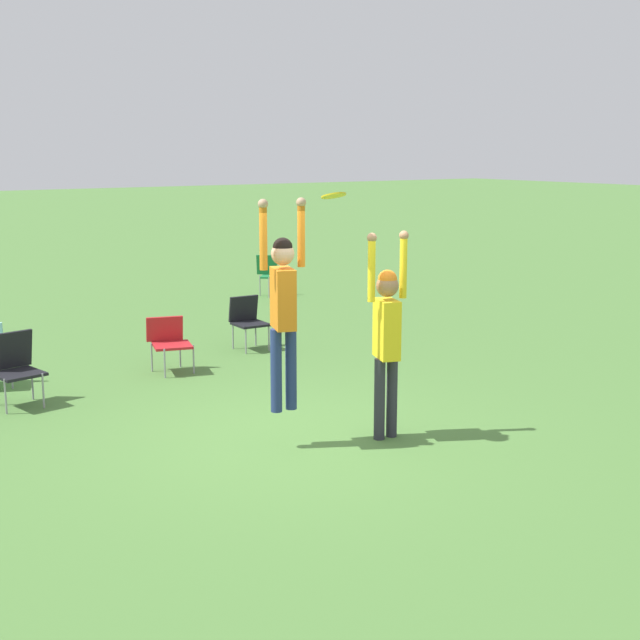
# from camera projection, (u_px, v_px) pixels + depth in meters

# --- Properties ---
(ground_plane) EXTENTS (120.00, 120.00, 0.00)m
(ground_plane) POSITION_uv_depth(u_px,v_px,m) (298.00, 439.00, 9.77)
(ground_plane) COLOR #4C7A38
(person_jumping) EXTENTS (0.56, 0.45, 2.24)m
(person_jumping) POSITION_uv_depth(u_px,v_px,m) (283.00, 299.00, 9.22)
(person_jumping) COLOR navy
(person_jumping) RESTS_ON ground_plane
(person_defending) EXTENTS (0.53, 0.43, 2.27)m
(person_defending) POSITION_uv_depth(u_px,v_px,m) (387.00, 329.00, 9.57)
(person_defending) COLOR #2D2D38
(person_defending) RESTS_ON ground_plane
(frisbee) EXTENTS (0.26, 0.25, 0.09)m
(frisbee) POSITION_uv_depth(u_px,v_px,m) (334.00, 196.00, 9.08)
(frisbee) COLOR yellow
(camping_chair_1) EXTENTS (0.64, 0.68, 0.77)m
(camping_chair_1) POSITION_uv_depth(u_px,v_px,m) (169.00, 340.00, 12.63)
(camping_chair_1) COLOR gray
(camping_chair_1) RESTS_ON ground_plane
(camping_chair_2) EXTENTS (0.50, 0.54, 0.83)m
(camping_chair_2) POSITION_uv_depth(u_px,v_px,m) (248.00, 318.00, 14.05)
(camping_chair_2) COLOR gray
(camping_chair_2) RESTS_ON ground_plane
(camping_chair_3) EXTENTS (0.63, 0.70, 0.87)m
(camping_chair_3) POSITION_uv_depth(u_px,v_px,m) (270.00, 272.00, 19.10)
(camping_chair_3) COLOR gray
(camping_chair_3) RESTS_ON ground_plane
(camping_chair_4) EXTENTS (0.62, 0.66, 0.91)m
(camping_chair_4) POSITION_uv_depth(u_px,v_px,m) (15.00, 364.00, 10.97)
(camping_chair_4) COLOR gray
(camping_chair_4) RESTS_ON ground_plane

